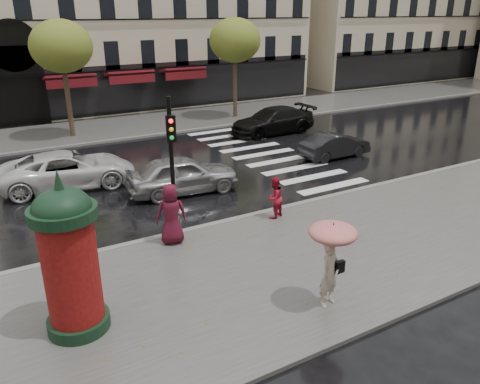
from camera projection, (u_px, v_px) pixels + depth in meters
ground at (267, 262)px, 14.03m from camera, size 160.00×160.00×0.00m
near_sidewalk at (277, 267)px, 13.60m from camera, size 90.00×7.00×0.12m
far_sidewalk at (103, 129)px, 29.36m from camera, size 90.00×6.00×0.12m
near_kerb at (221, 223)px, 16.43m from camera, size 90.00×0.25×0.14m
far_kerb at (116, 140)px, 26.93m from camera, size 90.00×0.25×0.14m
zebra_crossing at (264, 154)px, 24.57m from camera, size 3.60×11.75×0.01m
tree_far_left at (61, 47)px, 25.77m from camera, size 3.40×3.40×6.64m
tree_far_right at (235, 41)px, 30.87m from camera, size 3.40×3.40×6.64m
woman_umbrella at (332, 251)px, 11.29m from camera, size 1.18×1.18×2.28m
woman_red at (274, 198)px, 16.50m from camera, size 0.89×0.80×1.51m
man_burgundy at (171, 214)px, 14.62m from camera, size 1.09×0.85×1.96m
morris_column at (69, 257)px, 10.27m from camera, size 1.45×1.45×3.91m
traffic_light at (172, 156)px, 14.34m from camera, size 0.33×0.45×4.56m
car_silver at (183, 174)px, 19.13m from camera, size 4.74×2.32×1.56m
car_darkgrey at (335, 145)px, 23.79m from camera, size 3.88×1.44×1.27m
car_white at (68, 170)px, 19.74m from camera, size 5.70×3.02×1.53m
car_black at (273, 121)px, 28.40m from camera, size 5.44×2.32×1.56m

